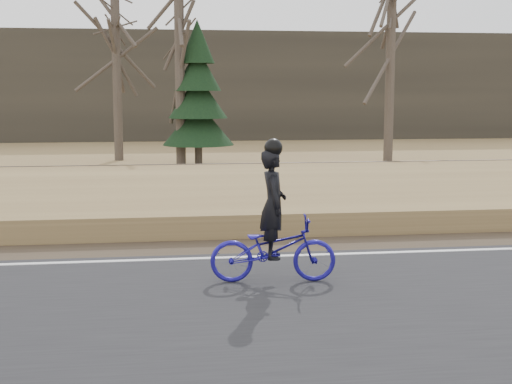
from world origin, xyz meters
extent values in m
plane|color=#947B4B|center=(0.00, 0.00, 0.00)|extent=(120.00, 120.00, 0.00)
cube|color=black|center=(0.00, -2.50, 0.03)|extent=(120.00, 6.00, 0.06)
cube|color=silver|center=(0.00, 0.20, 0.07)|extent=(120.00, 0.12, 0.01)
cube|color=#473A2B|center=(0.00, 1.20, 0.02)|extent=(120.00, 1.60, 0.04)
cube|color=#947B4B|center=(0.00, 4.20, 0.22)|extent=(120.00, 5.00, 0.44)
cube|color=slate|center=(0.00, 8.00, 0.23)|extent=(120.00, 3.00, 0.45)
cube|color=black|center=(0.00, 8.00, 0.52)|extent=(120.00, 2.40, 0.14)
cube|color=brown|center=(0.00, 7.28, 0.67)|extent=(120.00, 0.07, 0.15)
cube|color=brown|center=(0.00, 8.72, 0.67)|extent=(120.00, 0.07, 0.15)
cube|color=#383328|center=(0.00, 30.00, 3.00)|extent=(120.00, 4.00, 6.00)
imported|color=navy|center=(-2.47, -1.33, 0.53)|extent=(1.84, 0.77, 0.94)
imported|color=black|center=(-2.47, -1.33, 1.19)|extent=(0.42, 0.60, 1.56)
sphere|color=black|center=(-2.47, -1.33, 1.99)|extent=(0.26, 0.26, 0.26)
cylinder|color=brown|center=(-5.70, 17.67, 3.99)|extent=(0.36, 0.36, 7.98)
cylinder|color=brown|center=(-3.31, 14.67, 3.66)|extent=(0.36, 0.36, 7.32)
cylinder|color=brown|center=(4.91, 16.09, 4.28)|extent=(0.36, 0.36, 8.55)
cylinder|color=brown|center=(-2.67, 14.87, 0.53)|extent=(0.28, 0.28, 1.07)
cone|color=black|center=(-2.67, 14.87, 1.58)|extent=(2.60, 2.60, 1.56)
cone|color=black|center=(-2.67, 14.87, 2.56)|extent=(2.15, 2.15, 1.56)
cone|color=black|center=(-2.67, 14.87, 3.54)|extent=(1.70, 1.70, 1.56)
cone|color=black|center=(-2.67, 14.87, 4.52)|extent=(1.25, 1.25, 1.56)
camera|label=1|loc=(-4.04, -11.18, 2.79)|focal=50.00mm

